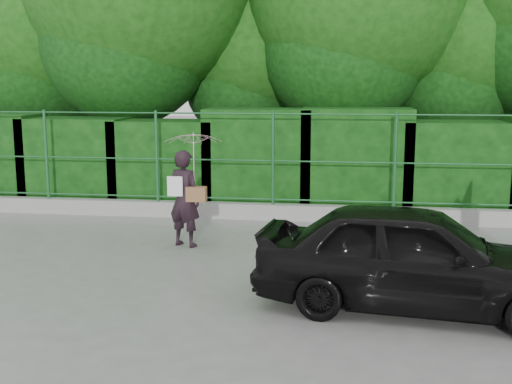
# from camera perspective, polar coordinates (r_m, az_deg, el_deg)

# --- Properties ---
(ground) EXTENTS (80.00, 80.00, 0.00)m
(ground) POSITION_cam_1_polar(r_m,az_deg,el_deg) (8.29, -4.85, -8.97)
(ground) COLOR gray
(kerb) EXTENTS (14.00, 0.25, 0.30)m
(kerb) POSITION_cam_1_polar(r_m,az_deg,el_deg) (12.53, -0.33, -1.72)
(kerb) COLOR #9E9E99
(kerb) RESTS_ON ground
(fence) EXTENTS (14.13, 0.06, 1.80)m
(fence) POSITION_cam_1_polar(r_m,az_deg,el_deg) (12.33, 0.69, 3.03)
(fence) COLOR #1C552A
(fence) RESTS_ON kerb
(hedge) EXTENTS (14.20, 1.20, 2.12)m
(hedge) POSITION_cam_1_polar(r_m,az_deg,el_deg) (13.37, 0.52, 2.64)
(hedge) COLOR black
(hedge) RESTS_ON ground
(woman) EXTENTS (0.94, 0.93, 1.87)m
(woman) POSITION_cam_1_polar(r_m,az_deg,el_deg) (10.38, -5.85, 1.83)
(woman) COLOR black
(woman) RESTS_ON ground
(car) EXTENTS (3.90, 1.99, 1.27)m
(car) POSITION_cam_1_polar(r_m,az_deg,el_deg) (7.77, 13.94, -5.63)
(car) COLOR black
(car) RESTS_ON ground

